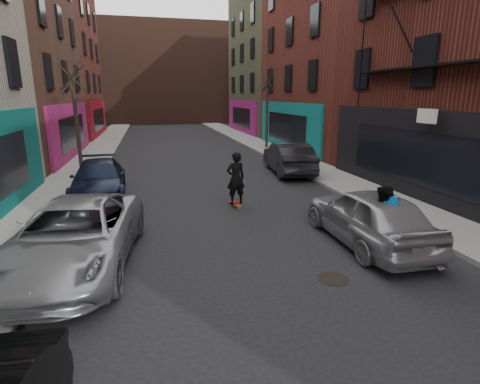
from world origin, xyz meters
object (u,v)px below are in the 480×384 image
parked_right_far (368,216)px  manhole (333,279)px  parked_right_end (288,158)px  skateboard (236,205)px  skateboarder (236,178)px  tree_left_far (75,108)px  parked_left_far (75,235)px  parked_left_end (99,179)px  pedestrian (381,222)px  tree_right_far (267,102)px

parked_right_far → manhole: 2.67m
parked_right_end → skateboard: parked_right_end is taller
skateboarder → parked_right_far: bearing=113.5°
tree_left_far → parked_left_far: 12.85m
parked_left_end → manhole: size_ratio=7.11×
parked_left_far → parked_left_end: size_ratio=1.14×
parked_left_end → parked_right_end: size_ratio=0.99×
parked_left_far → parked_right_far: size_ratio=1.21×
parked_right_far → skateboard: (-2.73, 4.35, -0.75)m
tree_left_far → parked_left_end: bearing=-74.5°
parked_right_far → skateboarder: (-2.73, 4.35, 0.27)m
parked_right_far → skateboarder: 5.14m
pedestrian → skateboarder: bearing=-104.2°
tree_right_far → pedestrian: bearing=-99.2°
tree_right_far → pedestrian: size_ratio=3.64×
tree_right_far → parked_left_far: 21.44m
pedestrian → parked_right_end: bearing=-138.2°
pedestrian → manhole: size_ratio=2.67×
parked_right_end → manhole: 11.86m
skateboarder → parked_right_end: bearing=-136.0°
parked_right_far → skateboarder: bearing=-57.4°
parked_left_end → skateboarder: 5.73m
tree_left_far → parked_right_end: (10.72, -3.12, -2.56)m
tree_right_far → skateboard: (-5.73, -14.43, -3.48)m
tree_right_far → skateboarder: size_ratio=3.53×
tree_right_far → parked_right_end: tree_right_far is taller
parked_right_end → pedestrian: pedestrian is taller
parked_left_far → parked_right_far: parked_right_far is taller
parked_left_end → skateboarder: (5.07, -2.65, 0.34)m
tree_right_far → tree_left_far: bearing=-154.2°
parked_left_far → tree_right_far: bearing=66.5°
skateboarder → pedestrian: 5.82m
parked_right_end → skateboarder: (-4.06, -5.31, 0.24)m
tree_right_far → parked_right_end: bearing=-100.4°
tree_right_far → skateboard: 15.91m
parked_left_far → parked_right_far: bearing=3.8°
tree_right_far → parked_right_end: size_ratio=1.36×
tree_left_far → pedestrian: tree_left_far is taller
manhole → skateboarder: bearing=98.0°
tree_left_far → parked_left_end: tree_left_far is taller
manhole → skateboard: bearing=98.0°
parked_left_end → skateboarder: size_ratio=2.58×
parked_left_end → parked_right_far: size_ratio=1.06×
parked_left_end → skateboarder: skateboarder is taller
pedestrian → tree_left_far: bearing=-96.1°
pedestrian → manhole: bearing=-13.4°
parked_right_end → parked_left_far: bearing=52.4°
parked_left_far → parked_right_far: 7.57m
tree_left_far → parked_right_end: bearing=-16.2°
parked_left_far → pedestrian: size_ratio=3.02×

